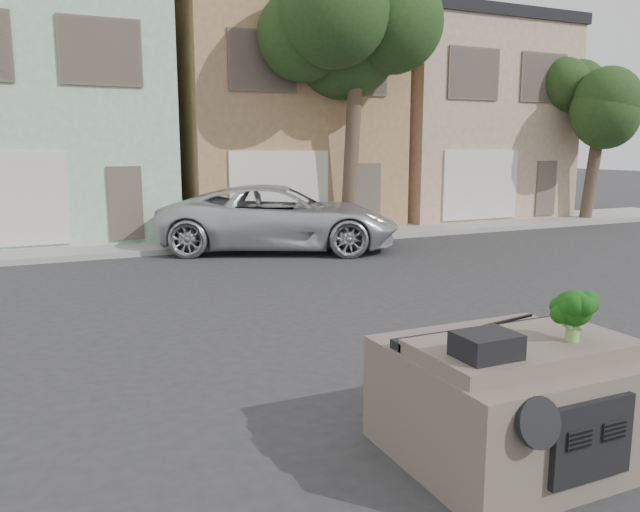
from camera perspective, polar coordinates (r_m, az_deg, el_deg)
ground_plane at (r=8.50m, az=3.12°, el=-9.06°), size 120.00×120.00×0.00m
sidewalk at (r=18.21m, az=-12.37°, el=1.23°), size 40.00×3.00×0.15m
townhouse_mint at (r=21.64m, az=-24.38°, el=11.77°), size 7.20×8.20×7.55m
townhouse_tan at (r=22.98m, az=-4.91°, el=12.45°), size 7.20×8.20×7.55m
townhouse_beige at (r=26.47m, az=10.92°, el=11.98°), size 7.20×8.20×7.55m
silver_pickup at (r=16.98m, az=-3.66°, el=0.56°), size 6.98×5.30×1.76m
tree_near at (r=19.10m, az=2.92°, el=14.41°), size 4.40×4.00×8.50m
tree_far at (r=25.25m, az=23.79°, el=9.67°), size 3.20×3.00×6.00m
car_dashboard at (r=5.99m, az=16.90°, el=-12.16°), size 2.00×1.80×1.12m
instrument_hump at (r=5.16m, az=14.97°, el=-7.89°), size 0.48×0.38×0.20m
wiper_arm at (r=6.25m, az=16.81°, el=-5.68°), size 0.69×0.15×0.02m
broccoli at (r=5.77m, az=22.18°, el=-5.05°), size 0.49×0.49×0.46m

